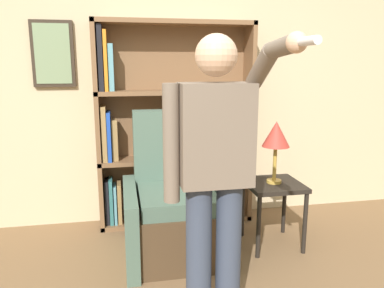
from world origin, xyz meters
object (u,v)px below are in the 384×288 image
object	(u,v)px
person_standing	(215,168)
side_table	(273,193)
bookcase	(163,126)
armchair	(175,210)
table_lamp	(276,136)

from	to	relation	value
person_standing	side_table	xyz separation A→B (m)	(0.75, 0.89, -0.50)
bookcase	armchair	world-z (taller)	bookcase
armchair	table_lamp	world-z (taller)	armchair
bookcase	table_lamp	world-z (taller)	bookcase
bookcase	side_table	world-z (taller)	bookcase
bookcase	table_lamp	bearing A→B (deg)	-38.17
armchair	side_table	bearing A→B (deg)	-2.89
person_standing	armchair	bearing A→B (deg)	95.68
armchair	side_table	size ratio (longest dim) A/B	2.07
armchair	side_table	distance (m)	0.85
table_lamp	side_table	bearing A→B (deg)	90.00
person_standing	side_table	distance (m)	1.27
table_lamp	person_standing	bearing A→B (deg)	-129.99
person_standing	side_table	bearing A→B (deg)	50.01
person_standing	table_lamp	size ratio (longest dim) A/B	3.24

